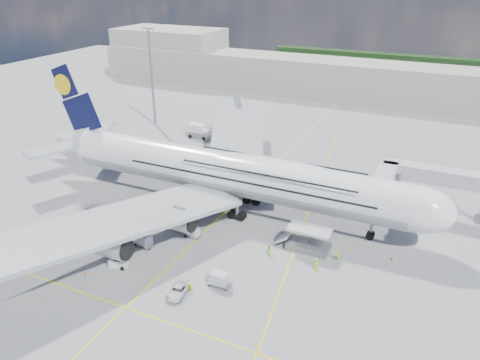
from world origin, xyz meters
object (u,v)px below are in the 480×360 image
at_px(service_van, 178,291).
at_px(crew_wing, 122,228).
at_px(dolly_row_c, 144,240).
at_px(baggage_tug, 119,263).
at_px(airliner, 231,173).
at_px(cargo_loader, 308,242).
at_px(jet_bridge, 416,179).
at_px(dolly_back, 96,215).
at_px(cone_wing_right_inner, 194,217).
at_px(catering_truck_inner, 214,167).
at_px(cone_nose, 392,258).
at_px(cone_wing_left_outer, 220,157).
at_px(crew_tug, 191,287).
at_px(light_mast, 152,76).
at_px(dolly_nose_near, 193,232).
at_px(crew_van, 316,264).
at_px(crew_nose, 337,255).
at_px(cone_tail, 94,160).
at_px(dolly_nose_far, 219,279).
at_px(dolly_row_b, 128,212).
at_px(crew_loader, 269,251).
at_px(catering_truck_outer, 199,132).
at_px(cone_wing_right_outer, 85,273).
at_px(cone_wing_left_inner, 229,172).
at_px(dolly_row_a, 96,208).

height_order(service_van, crew_wing, crew_wing).
distance_m(dolly_row_c, baggage_tug, 6.19).
xyz_separation_m(airliner, cargo_loader, (16.56, -7.11, -5.62)).
xyz_separation_m(jet_bridge, dolly_back, (-49.47, -23.62, -6.54)).
bearing_deg(cone_wing_right_inner, airliner, 57.80).
bearing_deg(catering_truck_inner, dolly_row_c, -94.51).
bearing_deg(cone_nose, cone_wing_left_outer, 148.78).
height_order(catering_truck_inner, crew_tug, catering_truck_inner).
relative_size(baggage_tug, crew_tug, 1.89).
height_order(light_mast, catering_truck_inner, light_mast).
bearing_deg(crew_wing, dolly_nose_near, -57.30).
bearing_deg(crew_tug, baggage_tug, 175.26).
relative_size(crew_van, cone_wing_right_inner, 3.21).
distance_m(dolly_row_c, catering_truck_inner, 28.94).
bearing_deg(crew_wing, crew_nose, -64.06).
relative_size(cone_wing_right_inner, cone_tail, 0.95).
distance_m(jet_bridge, cone_wing_left_outer, 43.98).
distance_m(dolly_nose_far, cone_wing_left_outer, 46.67).
height_order(cone_wing_right_inner, cone_tail, cone_tail).
height_order(crew_van, cone_nose, crew_van).
bearing_deg(cone_wing_left_outer, crew_nose, -40.06).
distance_m(dolly_row_b, dolly_row_c, 11.65).
relative_size(cargo_loader, cone_wing_left_outer, 17.18).
height_order(crew_van, crew_tug, crew_van).
height_order(dolly_row_c, cone_wing_left_outer, dolly_row_c).
relative_size(jet_bridge, cone_tail, 31.26).
relative_size(dolly_row_c, baggage_tug, 1.20).
relative_size(crew_loader, cone_tail, 2.86).
distance_m(dolly_back, dolly_nose_near, 18.78).
relative_size(airliner, catering_truck_outer, 13.31).
height_order(baggage_tug, cone_wing_right_outer, baggage_tug).
bearing_deg(airliner, cone_wing_left_inner, 117.68).
relative_size(baggage_tug, cone_wing_left_inner, 4.97).
distance_m(dolly_nose_far, catering_truck_inner, 37.31).
xyz_separation_m(crew_nose, cone_wing_right_outer, (-31.21, -18.57, -0.58)).
distance_m(service_van, cone_wing_left_outer, 48.74).
relative_size(crew_wing, cone_wing_left_outer, 3.13).
bearing_deg(dolly_nose_near, cone_wing_left_inner, 111.19).
relative_size(dolly_row_a, catering_truck_outer, 0.56).
xyz_separation_m(light_mast, service_van, (44.68, -59.93, -12.58)).
distance_m(cargo_loader, crew_van, 5.38).
bearing_deg(dolly_nose_near, catering_truck_outer, 126.20).
relative_size(catering_truck_outer, cone_wing_right_outer, 10.60).
bearing_deg(cone_wing_left_inner, cone_wing_right_inner, -80.71).
bearing_deg(dolly_back, catering_truck_inner, 43.42).
bearing_deg(dolly_row_c, jet_bridge, 50.00).
distance_m(crew_loader, crew_wing, 24.46).
height_order(dolly_row_a, service_van, service_van).
xyz_separation_m(cargo_loader, catering_truck_inner, (-26.15, 18.88, 0.39)).
distance_m(dolly_row_b, crew_loader, 27.43).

